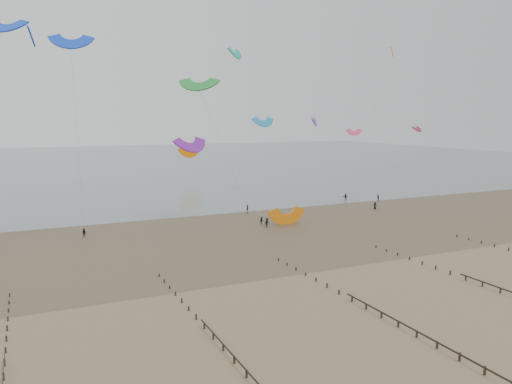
# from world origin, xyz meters

# --- Properties ---
(ground) EXTENTS (500.00, 500.00, 0.00)m
(ground) POSITION_xyz_m (0.00, 0.00, 0.00)
(ground) COLOR brown
(ground) RESTS_ON ground
(sea_and_shore) EXTENTS (500.00, 665.00, 0.03)m
(sea_and_shore) POSITION_xyz_m (-4.08, 34.40, 0.01)
(sea_and_shore) COLOR #475654
(sea_and_shore) RESTS_ON ground
(groynes) EXTENTS (72.16, 50.16, 1.00)m
(groynes) POSITION_xyz_m (4.00, -19.05, 0.47)
(groynes) COLOR black
(groynes) RESTS_ON ground
(kitesurfers) EXTENTS (101.89, 21.59, 1.89)m
(kitesurfers) POSITION_xyz_m (18.97, 43.77, 0.87)
(kitesurfers) COLOR black
(kitesurfers) RESTS_ON ground
(grounded_kite) EXTENTS (7.19, 5.71, 3.85)m
(grounded_kite) POSITION_xyz_m (17.47, 34.26, 0.00)
(grounded_kite) COLOR orange
(grounded_kite) RESTS_ON ground
(kites_airborne) EXTENTS (226.62, 121.50, 37.43)m
(kites_airborne) POSITION_xyz_m (-18.94, 85.43, 21.64)
(kites_airborne) COLOR blue
(kites_airborne) RESTS_ON ground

